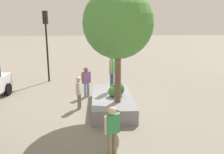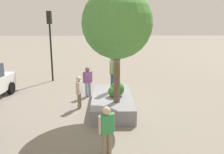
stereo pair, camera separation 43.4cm
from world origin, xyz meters
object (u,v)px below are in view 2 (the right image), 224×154
(plaza_tree, at_px, (117,24))
(traffic_light_corner, at_px, (50,34))
(planter_ledge, at_px, (112,102))
(pedestrian_crossing, at_px, (88,80))
(bystander_watching, at_px, (79,90))
(skateboard, at_px, (112,90))
(passerby_with_bag, at_px, (107,128))
(skateboarder, at_px, (112,70))

(plaza_tree, bearing_deg, traffic_light_corner, 33.58)
(planter_ledge, relative_size, pedestrian_crossing, 2.49)
(plaza_tree, bearing_deg, bystander_watching, 61.52)
(skateboard, bearing_deg, planter_ledge, 176.85)
(skateboard, distance_m, traffic_light_corner, 6.83)
(pedestrian_crossing, bearing_deg, passerby_with_bag, -170.06)
(plaza_tree, height_order, traffic_light_corner, plaza_tree)
(planter_ledge, distance_m, skateboard, 0.77)
(skateboard, relative_size, bystander_watching, 0.52)
(bystander_watching, relative_size, passerby_with_bag, 0.97)
(planter_ledge, xyz_separation_m, bystander_watching, (0.01, 1.57, 0.59))
(passerby_with_bag, height_order, pedestrian_crossing, pedestrian_crossing)
(plaza_tree, distance_m, passerby_with_bag, 4.46)
(pedestrian_crossing, bearing_deg, plaza_tree, -151.93)
(planter_ledge, distance_m, skateboarder, 1.58)
(skateboard, xyz_separation_m, traffic_light_corner, (4.82, 4.12, 2.54))
(bystander_watching, distance_m, passerby_with_bag, 4.37)
(plaza_tree, bearing_deg, skateboarder, 5.28)
(planter_ledge, xyz_separation_m, skateboard, (0.67, -0.04, 0.38))
(skateboard, xyz_separation_m, skateboarder, (0.00, 0.00, 1.05))
(skateboarder, xyz_separation_m, pedestrian_crossing, (1.18, 1.34, -0.79))
(bystander_watching, relative_size, pedestrian_crossing, 0.95)
(skateboard, relative_size, pedestrian_crossing, 0.49)
(passerby_with_bag, bearing_deg, bystander_watching, 17.59)
(planter_ledge, distance_m, pedestrian_crossing, 2.35)
(planter_ledge, distance_m, bystander_watching, 1.68)
(skateboard, distance_m, bystander_watching, 1.75)
(planter_ledge, bearing_deg, bystander_watching, 89.58)
(skateboard, xyz_separation_m, pedestrian_crossing, (1.18, 1.34, 0.26))
(planter_ledge, distance_m, plaza_tree, 3.80)
(passerby_with_bag, bearing_deg, planter_ledge, -3.48)
(skateboarder, height_order, bystander_watching, skateboarder)
(bystander_watching, bearing_deg, plaza_tree, -118.48)
(planter_ledge, height_order, traffic_light_corner, traffic_light_corner)
(planter_ledge, distance_m, passerby_with_bag, 4.20)
(plaza_tree, height_order, bystander_watching, plaza_tree)
(traffic_light_corner, bearing_deg, planter_ledge, -143.35)
(skateboarder, distance_m, traffic_light_corner, 6.51)
(planter_ledge, bearing_deg, plaza_tree, -168.83)
(planter_ledge, bearing_deg, passerby_with_bag, 176.52)
(skateboarder, bearing_deg, planter_ledge, 176.85)
(skateboard, relative_size, passerby_with_bag, 0.50)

